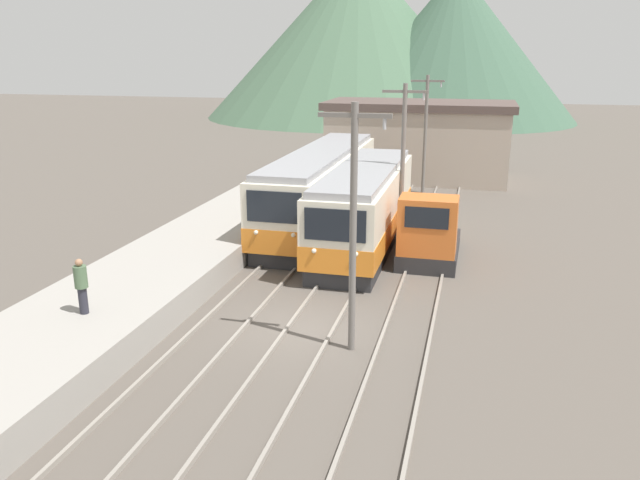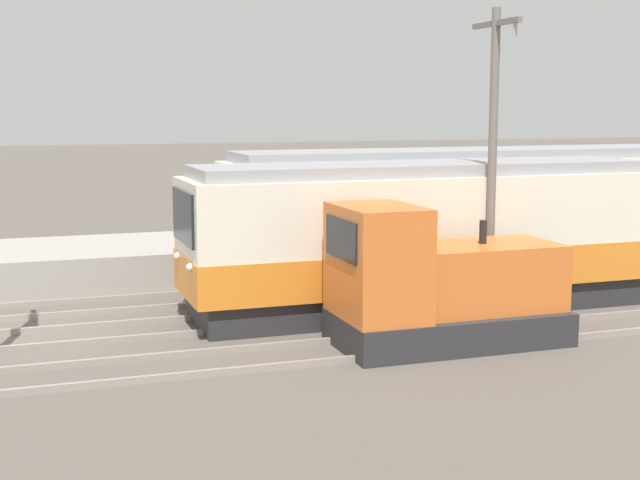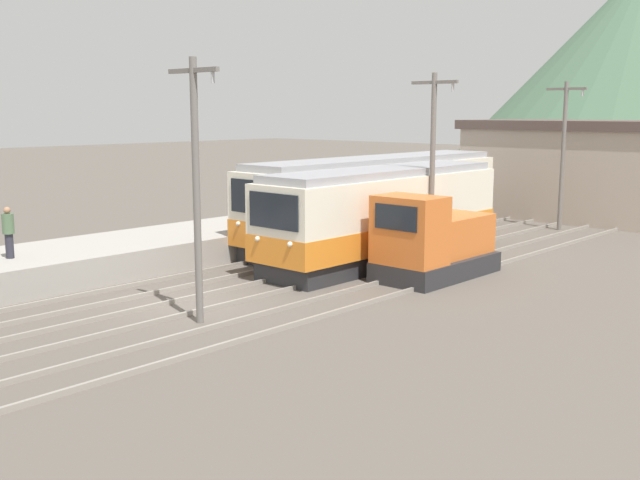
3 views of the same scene
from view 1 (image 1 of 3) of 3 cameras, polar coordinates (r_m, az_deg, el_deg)
name	(u,v)px [view 1 (image 1 of 3)]	position (r m, az deg, el deg)	size (l,w,h in m)	color
ground_plane	(305,329)	(19.97, -1.40, -8.18)	(200.00, 200.00, 0.00)	#564F47
platform_left	(127,296)	(22.16, -17.23, -4.93)	(4.50, 54.00, 1.03)	gray
track_left	(228,319)	(20.74, -8.39, -7.17)	(1.54, 60.00, 0.14)	gray
track_center	(311,328)	(19.89, -0.84, -8.06)	(1.54, 60.00, 0.14)	gray
track_right	(406,338)	(19.39, 7.85, -8.90)	(1.54, 60.00, 0.14)	gray
commuter_train_left	(321,191)	(31.44, 0.10, 4.50)	(2.84, 14.99, 3.80)	#28282B
commuter_train_center	(364,211)	(27.83, 4.07, 2.70)	(2.84, 11.78, 3.64)	#28282B
shunting_locomotive	(430,232)	(26.58, 10.01, 0.74)	(2.40, 4.88, 3.00)	#28282B
catenary_mast_near	(353,222)	(17.37, 3.08, 1.69)	(2.00, 0.20, 7.17)	slate
catenary_mast_mid	(403,159)	(28.17, 7.59, 7.38)	(2.00, 0.20, 7.17)	slate
catenary_mast_far	(426,130)	(39.18, 9.62, 9.88)	(2.00, 0.20, 7.17)	slate
person_on_platform	(81,284)	(19.50, -20.99, -3.78)	(0.38, 0.38, 1.69)	#282833
station_building	(418,140)	(44.00, 8.98, 9.00)	(12.60, 6.30, 5.29)	#AD9E8E
mountain_backdrop	(389,39)	(87.39, 6.32, 17.84)	(49.30, 41.02, 21.60)	#47664C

